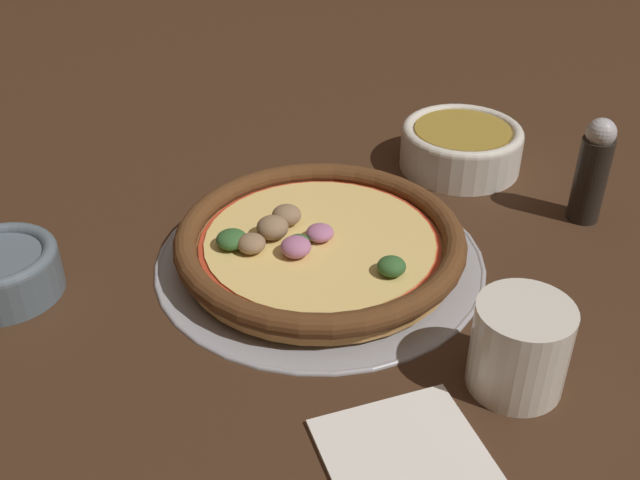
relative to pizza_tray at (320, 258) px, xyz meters
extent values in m
plane|color=#3D2616|center=(0.00, 0.00, 0.00)|extent=(3.00, 3.00, 0.00)
cylinder|color=#9E9EA3|center=(0.00, 0.00, 0.00)|extent=(0.32, 0.32, 0.00)
torus|color=#9E9EA3|center=(0.00, 0.00, 0.00)|extent=(0.33, 0.33, 0.01)
cylinder|color=tan|center=(0.00, 0.00, 0.01)|extent=(0.27, 0.27, 0.01)
torus|color=#563319|center=(0.00, 0.00, 0.02)|extent=(0.29, 0.29, 0.02)
cylinder|color=#B7381E|center=(0.00, 0.00, 0.02)|extent=(0.24, 0.24, 0.00)
cylinder|color=#EAC670|center=(0.00, 0.00, 0.02)|extent=(0.23, 0.23, 0.00)
ellipsoid|color=#B26B93|center=(0.00, 0.00, 0.03)|extent=(0.04, 0.04, 0.02)
ellipsoid|color=#33602D|center=(-0.02, 0.01, 0.03)|extent=(0.03, 0.03, 0.01)
ellipsoid|color=#33602D|center=(0.00, -0.09, 0.03)|extent=(0.04, 0.04, 0.02)
ellipsoid|color=#33602D|center=(-0.06, 0.06, 0.03)|extent=(0.04, 0.04, 0.02)
ellipsoid|color=#8E7051|center=(-0.03, 0.04, 0.03)|extent=(0.04, 0.04, 0.02)
ellipsoid|color=#8E7051|center=(0.00, 0.04, 0.03)|extent=(0.04, 0.04, 0.02)
ellipsoid|color=#8E7051|center=(-0.06, 0.04, 0.03)|extent=(0.04, 0.04, 0.02)
ellipsoid|color=#B26B93|center=(-0.03, 0.00, 0.03)|extent=(0.03, 0.03, 0.02)
cylinder|color=silver|center=(0.26, 0.00, 0.02)|extent=(0.14, 0.14, 0.05)
torus|color=silver|center=(0.26, 0.00, 0.04)|extent=(0.14, 0.14, 0.01)
cylinder|color=olive|center=(0.26, 0.00, 0.05)|extent=(0.11, 0.11, 0.00)
cylinder|color=slate|center=(-0.23, 0.19, 0.02)|extent=(0.11, 0.11, 0.04)
cylinder|color=silver|center=(-0.03, -0.23, 0.04)|extent=(0.08, 0.08, 0.08)
cube|color=white|center=(-0.15, -0.21, 0.00)|extent=(0.16, 0.16, 0.01)
cylinder|color=black|center=(0.25, -0.16, 0.04)|extent=(0.03, 0.03, 0.09)
sphere|color=#B2B2B7|center=(0.25, -0.16, 0.10)|extent=(0.03, 0.03, 0.03)
camera|label=1|loc=(-0.46, -0.39, 0.43)|focal=42.00mm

